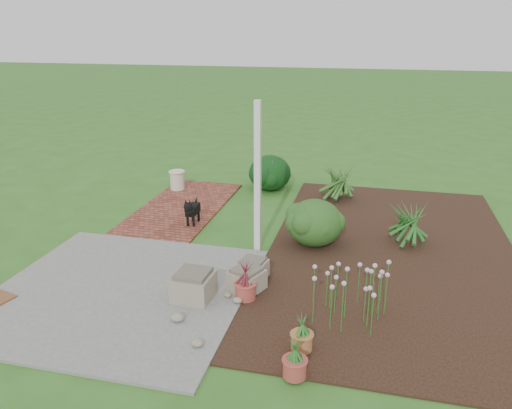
% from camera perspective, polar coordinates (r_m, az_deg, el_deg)
% --- Properties ---
extents(ground, '(80.00, 80.00, 0.00)m').
position_cam_1_polar(ground, '(8.42, -1.97, -5.27)').
color(ground, '#31611E').
rests_on(ground, ground).
extents(concrete_patio, '(3.50, 3.50, 0.04)m').
position_cam_1_polar(concrete_patio, '(7.41, -15.21, -9.53)').
color(concrete_patio, slate).
rests_on(concrete_patio, ground).
extents(brick_path, '(1.60, 3.50, 0.04)m').
position_cam_1_polar(brick_path, '(10.47, -8.39, -0.27)').
color(brick_path, brown).
rests_on(brick_path, ground).
extents(garden_bed, '(4.00, 7.00, 0.03)m').
position_cam_1_polar(garden_bed, '(8.62, 15.26, -5.30)').
color(garden_bed, black).
rests_on(garden_bed, ground).
extents(veranda_post, '(0.10, 0.10, 2.50)m').
position_cam_1_polar(veranda_post, '(8.00, 0.19, 2.95)').
color(veranda_post, white).
rests_on(veranda_post, ground).
extents(stone_trough_near, '(0.53, 0.53, 0.34)m').
position_cam_1_polar(stone_trough_near, '(6.93, -7.14, -9.29)').
color(stone_trough_near, gray).
rests_on(stone_trough_near, concrete_patio).
extents(stone_trough_mid, '(0.45, 0.45, 0.26)m').
position_cam_1_polar(stone_trough_mid, '(7.40, -0.39, -7.51)').
color(stone_trough_mid, '#756F5A').
rests_on(stone_trough_mid, concrete_patio).
extents(stone_trough_far, '(0.55, 0.55, 0.28)m').
position_cam_1_polar(stone_trough_far, '(7.10, -1.08, -8.66)').
color(stone_trough_far, gray).
rests_on(stone_trough_far, concrete_patio).
extents(black_dog, '(0.17, 0.58, 0.50)m').
position_cam_1_polar(black_dog, '(9.36, -7.35, -0.57)').
color(black_dog, black).
rests_on(black_dog, brick_path).
extents(cream_ceramic_urn, '(0.40, 0.40, 0.42)m').
position_cam_1_polar(cream_ceramic_urn, '(11.51, -9.00, 2.75)').
color(cream_ceramic_urn, beige).
rests_on(cream_ceramic_urn, brick_path).
extents(evergreen_shrub, '(1.25, 1.25, 0.80)m').
position_cam_1_polar(evergreen_shrub, '(8.52, 6.72, -1.95)').
color(evergreen_shrub, '#12360D').
rests_on(evergreen_shrub, garden_bed).
extents(agapanthus_clump_back, '(1.05, 1.05, 0.89)m').
position_cam_1_polar(agapanthus_clump_back, '(8.84, 17.04, -1.61)').
color(agapanthus_clump_back, '#0E3D12').
rests_on(agapanthus_clump_back, garden_bed).
extents(agapanthus_clump_front, '(1.34, 1.34, 0.91)m').
position_cam_1_polar(agapanthus_clump_front, '(10.81, 9.38, 2.93)').
color(agapanthus_clump_front, '#104417').
rests_on(agapanthus_clump_front, garden_bed).
extents(pink_flower_patch, '(1.21, 1.21, 0.71)m').
position_cam_1_polar(pink_flower_patch, '(6.46, 10.76, -10.01)').
color(pink_flower_patch, '#113D0F').
rests_on(pink_flower_patch, garden_bed).
extents(terracotta_pot_bronze, '(0.33, 0.33, 0.23)m').
position_cam_1_polar(terracotta_pot_bronze, '(6.92, -1.22, -9.80)').
color(terracotta_pot_bronze, '#A54438').
rests_on(terracotta_pot_bronze, garden_bed).
extents(terracotta_pot_small_left, '(0.30, 0.30, 0.21)m').
position_cam_1_polar(terracotta_pot_small_left, '(5.97, 5.25, -15.29)').
color(terracotta_pot_small_left, '#A86838').
rests_on(terracotta_pot_small_left, garden_bed).
extents(terracotta_pot_small_right, '(0.28, 0.28, 0.21)m').
position_cam_1_polar(terracotta_pot_small_right, '(5.58, 4.45, -18.10)').
color(terracotta_pot_small_right, '#A03E36').
rests_on(terracotta_pot_small_right, garden_bed).
extents(purple_flowering_bush, '(1.05, 1.05, 0.82)m').
position_cam_1_polar(purple_flowering_bush, '(11.45, 1.59, 3.73)').
color(purple_flowering_bush, black).
rests_on(purple_flowering_bush, ground).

